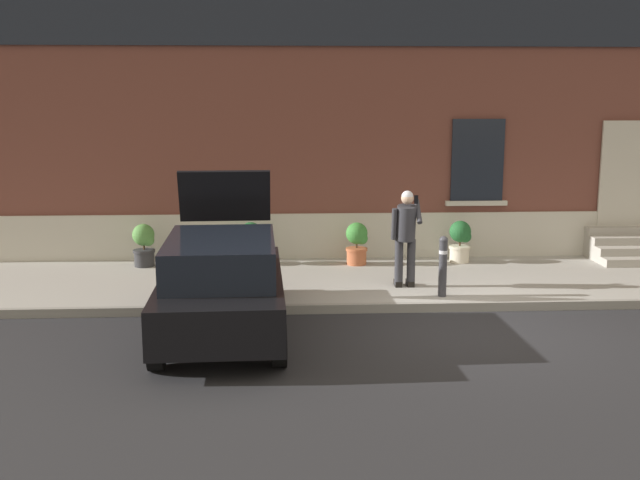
{
  "coord_description": "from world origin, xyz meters",
  "views": [
    {
      "loc": [
        -2.89,
        -11.11,
        3.5
      ],
      "look_at": [
        -2.21,
        1.6,
        1.1
      ],
      "focal_mm": 42.77,
      "sensor_mm": 36.0,
      "label": 1
    }
  ],
  "objects_px": {
    "planter_charcoal": "(144,244)",
    "planter_olive": "(251,242)",
    "bollard_near_person": "(443,264)",
    "planter_cream": "(460,240)",
    "planter_terracotta": "(357,242)",
    "person_on_phone": "(406,232)",
    "hatchback_car_black": "(222,283)"
  },
  "relations": [
    {
      "from": "planter_charcoal",
      "to": "planter_olive",
      "type": "xyz_separation_m",
      "value": [
        2.13,
        0.1,
        0.0
      ]
    },
    {
      "from": "bollard_near_person",
      "to": "planter_olive",
      "type": "distance_m",
      "value": 4.31
    },
    {
      "from": "bollard_near_person",
      "to": "planter_cream",
      "type": "distance_m",
      "value": 2.83
    },
    {
      "from": "planter_terracotta",
      "to": "planter_cream",
      "type": "relative_size",
      "value": 1.0
    },
    {
      "from": "planter_olive",
      "to": "person_on_phone",
      "type": "bearing_deg",
      "value": -36.6
    },
    {
      "from": "planter_terracotta",
      "to": "planter_cream",
      "type": "xyz_separation_m",
      "value": [
        2.13,
        0.1,
        0.0
      ]
    },
    {
      "from": "bollard_near_person",
      "to": "planter_cream",
      "type": "bearing_deg",
      "value": 70.67
    },
    {
      "from": "hatchback_car_black",
      "to": "planter_charcoal",
      "type": "height_order",
      "value": "hatchback_car_black"
    },
    {
      "from": "hatchback_car_black",
      "to": "bollard_near_person",
      "type": "distance_m",
      "value": 3.92
    },
    {
      "from": "planter_olive",
      "to": "planter_cream",
      "type": "height_order",
      "value": "same"
    },
    {
      "from": "bollard_near_person",
      "to": "person_on_phone",
      "type": "distance_m",
      "value": 0.95
    },
    {
      "from": "person_on_phone",
      "to": "planter_olive",
      "type": "distance_m",
      "value": 3.53
    },
    {
      "from": "bollard_near_person",
      "to": "planter_olive",
      "type": "xyz_separation_m",
      "value": [
        -3.33,
        2.73,
        -0.11
      ]
    },
    {
      "from": "planter_olive",
      "to": "planter_terracotta",
      "type": "relative_size",
      "value": 1.0
    },
    {
      "from": "planter_charcoal",
      "to": "planter_olive",
      "type": "distance_m",
      "value": 2.14
    },
    {
      "from": "planter_terracotta",
      "to": "person_on_phone",
      "type": "bearing_deg",
      "value": -70.96
    },
    {
      "from": "bollard_near_person",
      "to": "planter_terracotta",
      "type": "relative_size",
      "value": 1.22
    },
    {
      "from": "hatchback_car_black",
      "to": "planter_terracotta",
      "type": "bearing_deg",
      "value": 59.47
    },
    {
      "from": "hatchback_car_black",
      "to": "planter_terracotta",
      "type": "relative_size",
      "value": 4.78
    },
    {
      "from": "planter_terracotta",
      "to": "hatchback_car_black",
      "type": "bearing_deg",
      "value": -120.53
    },
    {
      "from": "person_on_phone",
      "to": "planter_charcoal",
      "type": "distance_m",
      "value": 5.35
    },
    {
      "from": "hatchback_car_black",
      "to": "planter_terracotta",
      "type": "xyz_separation_m",
      "value": [
        2.42,
        4.1,
        -0.19
      ]
    },
    {
      "from": "person_on_phone",
      "to": "planter_terracotta",
      "type": "xyz_separation_m",
      "value": [
        -0.66,
        1.92,
        -0.54
      ]
    },
    {
      "from": "hatchback_car_black",
      "to": "planter_charcoal",
      "type": "relative_size",
      "value": 4.78
    },
    {
      "from": "planter_charcoal",
      "to": "planter_cream",
      "type": "bearing_deg",
      "value": 0.33
    },
    {
      "from": "hatchback_car_black",
      "to": "planter_cream",
      "type": "distance_m",
      "value": 6.19
    },
    {
      "from": "bollard_near_person",
      "to": "hatchback_car_black",
      "type": "bearing_deg",
      "value": -157.16
    },
    {
      "from": "hatchback_car_black",
      "to": "bollard_near_person",
      "type": "xyz_separation_m",
      "value": [
        3.61,
        1.52,
        -0.09
      ]
    },
    {
      "from": "person_on_phone",
      "to": "planter_terracotta",
      "type": "bearing_deg",
      "value": 124.59
    },
    {
      "from": "planter_charcoal",
      "to": "planter_cream",
      "type": "xyz_separation_m",
      "value": [
        6.4,
        0.04,
        0.0
      ]
    },
    {
      "from": "planter_terracotta",
      "to": "planter_olive",
      "type": "bearing_deg",
      "value": 175.83
    },
    {
      "from": "planter_cream",
      "to": "planter_olive",
      "type": "bearing_deg",
      "value": 179.2
    }
  ]
}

